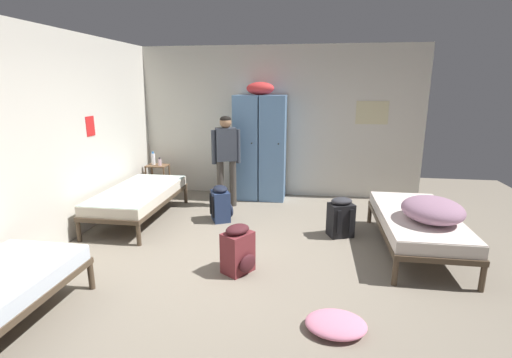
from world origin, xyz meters
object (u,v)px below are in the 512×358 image
at_px(backpack_navy, 221,204).
at_px(bed_left_rear, 139,196).
at_px(water_bottle, 153,159).
at_px(person_traveler, 226,153).
at_px(backpack_black, 340,218).
at_px(lotion_bottle, 160,162).
at_px(clothes_pile_pink, 336,324).
at_px(backpack_maroon, 238,250).
at_px(shelf_unit, 158,177).
at_px(bedding_heap, 432,210).
at_px(bed_right, 417,222).
at_px(locker_bank, 260,146).

bearing_deg(backpack_navy, bed_left_rear, -173.46).
bearing_deg(water_bottle, backpack_navy, -37.18).
relative_size(person_traveler, backpack_black, 2.79).
xyz_separation_m(lotion_bottle, clothes_pile_pink, (3.03, -3.59, -0.58)).
distance_m(water_bottle, backpack_maroon, 3.53).
relative_size(bed_left_rear, backpack_maroon, 3.45).
bearing_deg(backpack_navy, shelf_unit, 141.85).
xyz_separation_m(bedding_heap, backpack_black, (-0.98, 0.60, -0.37)).
height_order(bedding_heap, backpack_black, bedding_heap).
height_order(backpack_navy, backpack_black, same).
xyz_separation_m(person_traveler, clothes_pile_pink, (1.66, -3.14, -0.87)).
relative_size(bed_right, backpack_navy, 3.45).
xyz_separation_m(lotion_bottle, backpack_navy, (1.43, -1.14, -0.38)).
height_order(bedding_heap, person_traveler, person_traveler).
bearing_deg(water_bottle, bed_right, -23.91).
xyz_separation_m(water_bottle, clothes_pile_pink, (3.18, -3.65, -0.62)).
height_order(backpack_black, clothes_pile_pink, backpack_black).
bearing_deg(locker_bank, bed_right, -40.99).
xyz_separation_m(shelf_unit, bed_left_rear, (0.25, -1.33, 0.04)).
bearing_deg(bedding_heap, person_traveler, 149.87).
relative_size(bed_left_rear, clothes_pile_pink, 3.65).
bearing_deg(shelf_unit, backpack_black, -24.94).
height_order(shelf_unit, bedding_heap, bedding_heap).
distance_m(person_traveler, clothes_pile_pink, 3.66).
bearing_deg(bed_left_rear, person_traveler, 35.28).
distance_m(shelf_unit, person_traveler, 1.62).
bearing_deg(locker_bank, backpack_navy, -108.43).
distance_m(bedding_heap, clothes_pile_pink, 1.98).
bearing_deg(person_traveler, backpack_navy, -84.27).
bearing_deg(shelf_unit, water_bottle, 165.96).
relative_size(locker_bank, lotion_bottle, 13.69).
bearing_deg(backpack_navy, backpack_black, -10.80).
relative_size(person_traveler, clothes_pile_pink, 2.94).
xyz_separation_m(bed_left_rear, clothes_pile_pink, (2.85, -2.30, -0.32)).
bearing_deg(shelf_unit, backpack_navy, -38.15).
distance_m(person_traveler, backpack_navy, 0.96).
distance_m(lotion_bottle, backpack_maroon, 3.39).
bearing_deg(backpack_navy, bed_right, -14.31).
relative_size(water_bottle, lotion_bottle, 1.63).
bearing_deg(clothes_pile_pink, bed_left_rear, 141.04).
xyz_separation_m(locker_bank, shelf_unit, (-1.93, -0.08, -0.62)).
relative_size(locker_bank, bedding_heap, 2.68).
distance_m(person_traveler, water_bottle, 1.62).
xyz_separation_m(bedding_heap, backpack_maroon, (-2.16, -0.63, -0.37)).
relative_size(bed_right, lotion_bottle, 12.57).
relative_size(water_bottle, backpack_navy, 0.45).
bearing_deg(backpack_black, shelf_unit, 155.06).
relative_size(lotion_bottle, clothes_pile_pink, 0.29).
height_order(locker_bank, lotion_bottle, locker_bank).
height_order(shelf_unit, backpack_black, shelf_unit).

